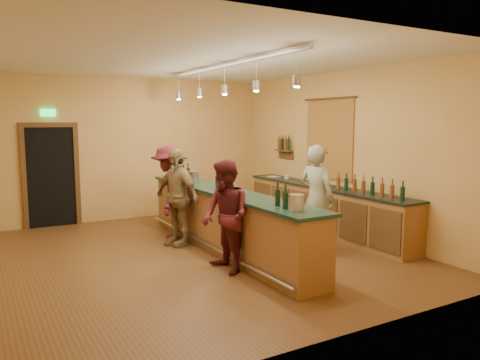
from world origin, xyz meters
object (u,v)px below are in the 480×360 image
back_counter (325,208)px  customer_c (170,193)px  bar_stool (230,192)px  bartender (317,199)px  customer_b (177,197)px  customer_a (226,217)px  tasting_bar (225,216)px

back_counter → customer_c: customer_c is taller
customer_c → bar_stool: bearing=142.5°
back_counter → bartender: size_ratio=2.48×
customer_b → customer_c: bearing=155.2°
back_counter → bar_stool: size_ratio=5.92×
customer_a → bar_stool: (1.85, 3.25, -0.21)m
customer_a → bartender: bearing=95.8°
tasting_bar → customer_c: size_ratio=2.86×
tasting_bar → customer_c: customer_c is taller
bartender → customer_a: 1.88m
back_counter → bar_stool: 2.29m
bar_stool → bartender: bearing=-89.7°
tasting_bar → customer_b: size_ratio=2.92×
bartender → customer_a: (-1.86, -0.21, -0.08)m
tasting_bar → bartender: bearing=-32.5°
bartender → customer_b: bartender is taller
tasting_bar → bartender: size_ratio=2.78×
customer_a → customer_c: customer_c is taller
back_counter → customer_a: (-2.91, -1.23, 0.35)m
back_counter → tasting_bar: tasting_bar is taller
customer_a → customer_b: bearing=-179.5°
back_counter → bar_stool: back_counter is taller
bar_stool → back_counter: bearing=-62.4°
customer_a → bar_stool: 3.75m
customer_b → customer_a: bearing=-18.9°
tasting_bar → customer_a: size_ratio=3.05×
tasting_bar → bartender: 1.59m
bartender → bar_stool: 3.06m
back_counter → customer_a: bearing=-157.0°
back_counter → bartender: (-1.04, -1.02, 0.43)m
tasting_bar → bar_stool: 2.56m
back_counter → bartender: bartender is taller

